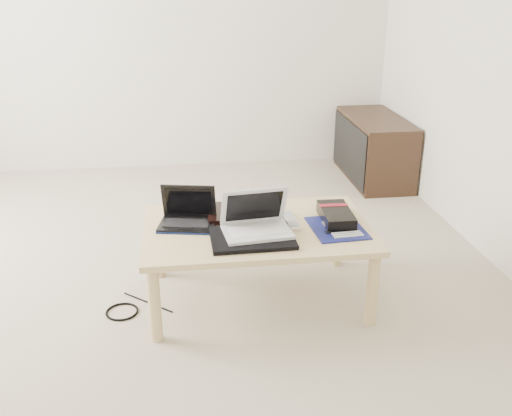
{
  "coord_description": "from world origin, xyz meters",
  "views": [
    {
      "loc": [
        0.27,
        -2.78,
        1.54
      ],
      "look_at": [
        0.6,
        -0.27,
        0.5
      ],
      "focal_mm": 40.0,
      "sensor_mm": 36.0,
      "label": 1
    }
  ],
  "objects": [
    {
      "name": "ground",
      "position": [
        0.0,
        0.0,
        0.0
      ],
      "size": [
        4.0,
        4.0,
        0.0
      ],
      "primitive_type": "plane",
      "color": "#BCAE98",
      "rests_on": "ground"
    },
    {
      "name": "coffee_table",
      "position": [
        0.61,
        -0.27,
        0.35
      ],
      "size": [
        1.1,
        0.7,
        0.4
      ],
      "color": "#D0B37D",
      "rests_on": "ground"
    },
    {
      "name": "media_cabinet",
      "position": [
        1.77,
        1.45,
        0.25
      ],
      "size": [
        0.41,
        0.9,
        0.5
      ],
      "color": "#342015",
      "rests_on": "ground"
    },
    {
      "name": "book",
      "position": [
        0.52,
        -0.11,
        0.42
      ],
      "size": [
        0.3,
        0.25,
        0.03
      ],
      "color": "black",
      "rests_on": "coffee_table"
    },
    {
      "name": "netbook",
      "position": [
        0.27,
        -0.2,
        0.44
      ],
      "size": [
        0.3,
        0.24,
        0.19
      ],
      "color": "black",
      "rests_on": "coffee_table"
    },
    {
      "name": "tablet",
      "position": [
        0.63,
        -0.25,
        0.41
      ],
      "size": [
        0.26,
        0.22,
        0.01
      ],
      "color": "black",
      "rests_on": "coffee_table"
    },
    {
      "name": "remote",
      "position": [
        0.78,
        -0.24,
        0.41
      ],
      "size": [
        0.06,
        0.23,
        0.02
      ],
      "color": "silver",
      "rests_on": "coffee_table"
    },
    {
      "name": "neoprene_sleeve",
      "position": [
        0.57,
        -0.41,
        0.41
      ],
      "size": [
        0.39,
        0.29,
        0.02
      ],
      "primitive_type": "cube",
      "rotation": [
        0.0,
        0.0,
        0.02
      ],
      "color": "black",
      "rests_on": "coffee_table"
    },
    {
      "name": "white_laptop",
      "position": [
        0.59,
        -0.36,
        0.46
      ],
      "size": [
        0.33,
        0.25,
        0.21
      ],
      "color": "silver",
      "rests_on": "neoprene_sleeve"
    },
    {
      "name": "motherboard",
      "position": [
        0.99,
        -0.34,
        0.4
      ],
      "size": [
        0.27,
        0.32,
        0.01
      ],
      "color": "#0B124A",
      "rests_on": "coffee_table"
    },
    {
      "name": "gpu_box",
      "position": [
        1.01,
        -0.25,
        0.43
      ],
      "size": [
        0.15,
        0.29,
        0.06
      ],
      "color": "black",
      "rests_on": "coffee_table"
    },
    {
      "name": "cable_coil",
      "position": [
        0.51,
        -0.34,
        0.41
      ],
      "size": [
        0.1,
        0.1,
        0.01
      ],
      "primitive_type": "torus",
      "rotation": [
        0.0,
        0.0,
        0.11
      ],
      "color": "black",
      "rests_on": "coffee_table"
    },
    {
      "name": "floor_cable_coil",
      "position": [
        -0.07,
        -0.32,
        0.01
      ],
      "size": [
        0.21,
        0.21,
        0.01
      ],
      "primitive_type": "torus",
      "rotation": [
        0.0,
        0.0,
        0.42
      ],
      "color": "black",
      "rests_on": "ground"
    },
    {
      "name": "floor_cable_trail",
      "position": [
        0.05,
        -0.25,
        0.0
      ],
      "size": [
        0.25,
        0.22,
        0.01
      ],
      "primitive_type": "cylinder",
      "rotation": [
        1.57,
        0.0,
        0.86
      ],
      "color": "black",
      "rests_on": "ground"
    }
  ]
}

